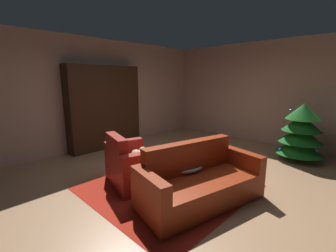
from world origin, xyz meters
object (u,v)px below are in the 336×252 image
Objects in this scene: bookshelf_unit at (109,109)px; armchair_red at (131,166)px; bottle_on_table at (192,157)px; decorated_tree at (301,132)px; coffee_table at (181,166)px; couch_red at (199,183)px; book_stack_on_table at (182,161)px.

bookshelf_unit reaches higher than armchair_red.
decorated_tree reaches higher than bottle_on_table.
decorated_tree reaches higher than coffee_table.
bookshelf_unit is at bearing 169.70° from couch_red.
book_stack_on_table is at bearing 170.89° from couch_red.
coffee_table is at bearing 31.62° from armchair_red.
couch_red reaches higher than bottle_on_table.
coffee_table is 3.28× the size of bottle_on_table.
bookshelf_unit is 9.65× the size of bottle_on_table.
couch_red is 8.38× the size of book_stack_on_table.
armchair_red is at bearing -117.25° from decorated_tree.
decorated_tree is (0.93, 2.92, 0.12)m from book_stack_on_table.
armchair_red is 1.24m from couch_red.
armchair_red reaches higher than bottle_on_table.
couch_red reaches higher than coffee_table.
bottle_on_table is at bearing -108.27° from decorated_tree.
bookshelf_unit is 8.89× the size of book_stack_on_table.
book_stack_on_table is (0.06, -0.04, 0.11)m from coffee_table.
armchair_red is 1.64× the size of coffee_table.
book_stack_on_table reaches higher than coffee_table.
decorated_tree reaches higher than armchair_red.
couch_red is at bearing -12.76° from coffee_table.
bottle_on_table is at bearing 80.81° from book_stack_on_table.
couch_red reaches higher than book_stack_on_table.
armchair_red is 3.76m from decorated_tree.
coffee_table is 0.24m from bottle_on_table.
book_stack_on_table is at bearing -107.63° from decorated_tree.
book_stack_on_table is at bearing -99.19° from bottle_on_table.
armchair_red is 0.91m from book_stack_on_table.
book_stack_on_table is at bearing -34.64° from coffee_table.
bookshelf_unit is 3.08m from bottle_on_table.
armchair_red is 0.86m from coffee_table.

